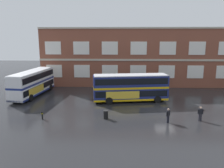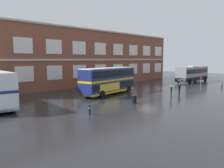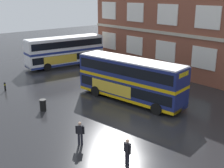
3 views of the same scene
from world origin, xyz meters
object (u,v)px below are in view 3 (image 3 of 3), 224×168
Objects in this scene: double_decker_middle at (130,79)px; waiting_passenger at (80,132)px; double_decker_near at (65,51)px; safety_bollard_east at (5,86)px; station_litter_bin at (43,105)px; second_passenger at (127,151)px.

waiting_passenger is at bearing -65.30° from double_decker_middle.
double_decker_near is 11.81× the size of safety_bollard_east.
double_decker_near reaches higher than station_litter_bin.
second_passenger reaches higher than station_litter_bin.
double_decker_middle is 11.07m from second_passenger.
double_decker_middle is at bearing 114.70° from waiting_passenger.
safety_bollard_east is (-10.65, -7.99, -1.66)m from double_decker_middle.
double_decker_near is at bearing 150.06° from waiting_passenger.
double_decker_middle reaches higher than station_litter_bin.
double_decker_middle is at bearing 36.88° from safety_bollard_east.
second_passenger is at bearing 0.63° from safety_bollard_east.
waiting_passenger is 7.19m from station_litter_bin.
station_litter_bin is at bearing 3.33° from safety_bollard_east.
waiting_passenger is (19.83, -11.42, -1.22)m from double_decker_near.
double_decker_near reaches higher than safety_bollard_east.
safety_bollard_east is at bearing -64.25° from double_decker_near.
double_decker_near is at bearing 140.65° from station_litter_bin.
waiting_passenger is 3.90m from second_passenger.
station_litter_bin is (-7.11, 0.99, -0.41)m from waiting_passenger.
waiting_passenger is at bearing -29.94° from double_decker_near.
station_litter_bin is (-3.18, -7.56, -1.63)m from double_decker_middle.
double_decker_middle is at bearing -10.24° from double_decker_near.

